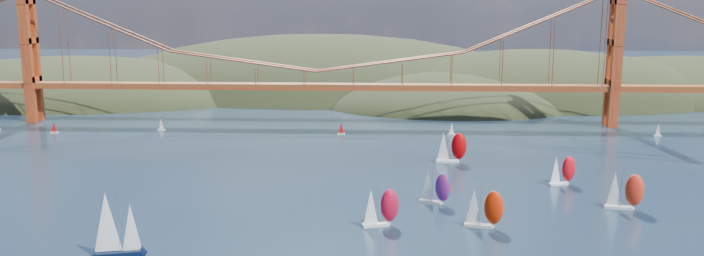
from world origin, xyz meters
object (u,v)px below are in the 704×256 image
racer_3 (562,170)px  racer_rwb (435,187)px  racer_1 (483,208)px  racer_5 (451,147)px  racer_0 (380,207)px  sloop_navy (114,225)px  racer_2 (624,190)px

racer_3 → racer_rwb: (-36.72, -19.57, 0.06)m
racer_3 → racer_1: bearing=-145.5°
racer_1 → racer_rwb: bearing=130.0°
racer_5 → racer_1: bearing=-87.2°
racer_rwb → racer_1: bearing=-37.8°
racer_0 → racer_rwb: bearing=37.4°
racer_5 → sloop_navy: bearing=-130.0°
racer_3 → racer_2: bearing=-86.6°
racer_3 → racer_5: (-28.49, 25.33, 0.83)m
sloop_navy → racer_5: bearing=34.0°
racer_1 → racer_3: size_ratio=1.09×
racer_0 → racer_rwb: (13.77, 18.37, -0.25)m
sloop_navy → racer_rwb: size_ratio=1.61×
racer_2 → racer_rwb: (-46.19, 2.58, -0.48)m
racer_3 → racer_rwb: racer_rwb is taller
sloop_navy → racer_0: (53.02, 21.29, -1.96)m
racer_1 → racer_3: bearing=66.4°
racer_2 → racer_1: bearing=-146.2°
racer_rwb → racer_3: bearing=52.3°
racer_1 → racer_rwb: racer_1 is taller
racer_0 → racer_5: (22.00, 63.27, 0.52)m
racer_2 → racer_3: (-9.47, 22.14, -0.54)m
sloop_navy → racer_rwb: (66.79, 39.65, -2.21)m
sloop_navy → racer_2: 118.92m
sloop_navy → racer_1: size_ratio=1.49×
sloop_navy → racer_3: bearing=15.3°
racer_3 → racer_rwb: size_ratio=0.99×
racer_5 → racer_rwb: size_ratio=1.18×
racer_0 → racer_rwb: size_ratio=1.06×
racer_0 → racer_2: racer_2 is taller
racer_3 → racer_5: racer_5 is taller
racer_1 → racer_5: (-1.38, 63.06, 0.43)m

